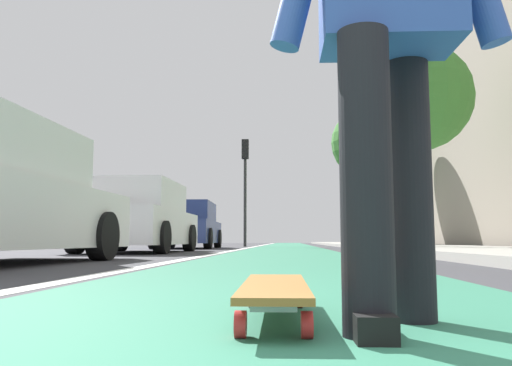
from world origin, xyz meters
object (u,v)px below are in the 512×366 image
at_px(parked_car_far, 188,226).
at_px(pedestrian_distant, 417,209).
at_px(skater_person, 387,11).
at_px(traffic_light, 245,172).
at_px(skateboard, 275,290).
at_px(street_tree_far, 367,143).
at_px(street_tree_mid, 418,99).
at_px(parked_car_mid, 139,219).

height_order(parked_car_far, pedestrian_distant, pedestrian_distant).
bearing_deg(skater_person, traffic_light, 6.18).
relative_size(skateboard, pedestrian_distant, 0.50).
distance_m(street_tree_far, pedestrian_distant, 8.78).
distance_m(skateboard, street_tree_far, 19.05).
bearing_deg(traffic_light, parked_car_far, 161.08).
height_order(traffic_light, street_tree_mid, street_tree_mid).
bearing_deg(street_tree_mid, traffic_light, 29.69).
xyz_separation_m(street_tree_far, pedestrian_distant, (-8.22, 0.20, -3.08)).
xyz_separation_m(skateboard, street_tree_far, (18.37, -3.14, 3.95)).
xyz_separation_m(skater_person, pedestrian_distant, (10.30, -2.60, 0.03)).
bearing_deg(parked_car_far, street_tree_mid, -123.78).
xyz_separation_m(street_tree_mid, street_tree_far, (7.94, -0.00, 0.44)).
bearing_deg(skater_person, street_tree_far, -8.58).
relative_size(traffic_light, street_tree_far, 0.80).
height_order(street_tree_mid, street_tree_far, street_tree_far).
distance_m(skateboard, traffic_light, 19.27).
relative_size(street_tree_mid, street_tree_far, 0.90).
xyz_separation_m(traffic_light, pedestrian_distant, (-8.82, -4.67, -2.05)).
relative_size(traffic_light, street_tree_mid, 0.89).
bearing_deg(parked_car_mid, traffic_light, -7.83).
height_order(street_tree_mid, pedestrian_distant, street_tree_mid).
bearing_deg(parked_car_mid, skater_person, -159.15).
bearing_deg(street_tree_far, skateboard, 170.30).
distance_m(skateboard, pedestrian_distant, 10.60).
relative_size(parked_car_far, pedestrian_distant, 2.57).
relative_size(skater_person, street_tree_far, 0.30).
distance_m(parked_car_far, street_tree_mid, 8.16).
distance_m(parked_car_far, street_tree_far, 8.06).
relative_size(skater_person, pedestrian_distant, 0.97).
height_order(skateboard, pedestrian_distant, pedestrian_distant).
distance_m(skater_person, traffic_light, 19.34).
bearing_deg(traffic_light, skateboard, -174.80).
bearing_deg(skater_person, parked_car_far, 13.44).
xyz_separation_m(skateboard, skater_person, (-0.15, -0.35, 0.84)).
distance_m(parked_car_mid, parked_car_far, 5.76).
distance_m(parked_car_mid, street_tree_mid, 7.05).
height_order(skater_person, traffic_light, traffic_light).
distance_m(skateboard, street_tree_mid, 11.45).
height_order(parked_car_mid, parked_car_far, parked_car_far).
bearing_deg(street_tree_far, street_tree_mid, 180.00).
bearing_deg(skateboard, street_tree_far, -9.70).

